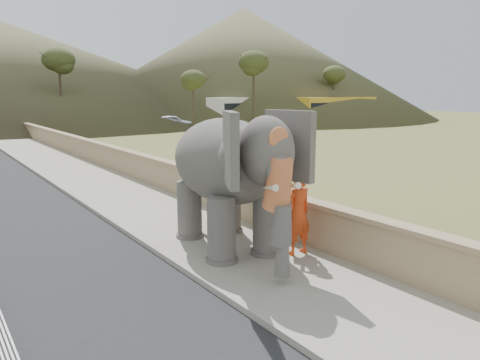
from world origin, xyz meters
name	(u,v)px	position (x,y,z in m)	size (l,w,h in m)	color
ground	(254,265)	(0.00, 0.00, 0.00)	(160.00, 160.00, 0.00)	olive
walkway	(101,186)	(0.00, 10.00, 0.07)	(3.00, 120.00, 0.15)	#9E9687
parapet	(141,170)	(1.65, 10.00, 0.55)	(0.30, 120.00, 1.10)	tan
cow	(275,152)	(9.05, 10.56, 0.67)	(0.72, 1.58, 1.33)	brown
distant_car	(173,122)	(15.42, 34.78, 0.72)	(1.70, 4.23, 1.44)	#BBBAC1
bus_white	(251,112)	(24.88, 34.70, 1.55)	(2.50, 11.00, 3.10)	white
bus_orange	(336,111)	(33.70, 30.33, 1.55)	(2.50, 11.00, 3.10)	gold
hill_right	(244,63)	(36.00, 52.00, 8.00)	(56.00, 56.00, 16.00)	brown
elephant_and_man	(227,180)	(0.02, 1.06, 1.68)	(2.72, 4.51, 3.08)	#625D59
trees	(32,90)	(1.54, 29.72, 3.81)	(47.87, 42.76, 8.74)	#473828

